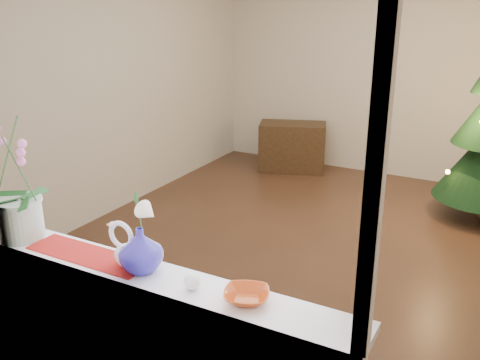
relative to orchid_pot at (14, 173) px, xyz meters
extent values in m
plane|color=#3A2518|center=(0.85, 2.38, -1.30)|extent=(5.00, 5.00, 0.00)
cube|color=beige|center=(0.85, 4.88, 0.05)|extent=(4.50, 0.10, 2.70)
cube|color=beige|center=(0.85, -0.12, 0.05)|extent=(4.50, 0.10, 2.70)
cube|color=beige|center=(-1.40, 2.38, 0.05)|extent=(0.10, 5.00, 2.70)
cube|color=white|center=(0.85, 0.01, -0.40)|extent=(2.20, 0.26, 0.04)
cube|color=maroon|center=(0.47, 0.01, -0.37)|extent=(0.70, 0.20, 0.01)
imported|color=navy|center=(0.81, 0.02, -0.25)|extent=(0.31, 0.31, 0.26)
sphere|color=white|center=(1.13, -0.01, -0.34)|extent=(0.10, 0.10, 0.08)
imported|color=#A93C11|center=(1.39, 0.02, -0.35)|extent=(0.22, 0.22, 0.04)
cube|color=black|center=(-0.28, 4.44, -0.98)|extent=(0.94, 0.68, 0.63)
camera|label=1|loc=(2.34, -1.79, 0.89)|focal=40.00mm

